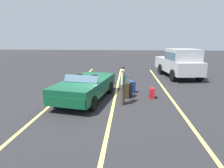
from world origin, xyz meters
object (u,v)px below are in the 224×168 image
suitcase_small_carryon (152,93)px  parked_pickup_truck_near (179,62)px  convertible_car (84,88)px  suitcase_medium_bright (131,87)px  suitcase_large_black (128,90)px  traveler_person (123,84)px

suitcase_small_carryon → parked_pickup_truck_near: parked_pickup_truck_near is taller
convertible_car → suitcase_medium_bright: size_ratio=5.30×
convertible_car → parked_pickup_truck_near: parked_pickup_truck_near is taller
suitcase_medium_bright → suitcase_small_carryon: (0.90, 0.97, -0.06)m
convertible_car → suitcase_large_black: (-0.64, 2.00, -0.22)m
suitcase_medium_bright → convertible_car: bearing=177.0°
traveler_person → suitcase_small_carryon: bearing=-136.4°
suitcase_small_carryon → traveler_person: bearing=37.5°
suitcase_large_black → suitcase_small_carryon: bearing=15.2°
traveler_person → parked_pickup_truck_near: parked_pickup_truck_near is taller
suitcase_medium_bright → parked_pickup_truck_near: bearing=13.9°
suitcase_large_black → parked_pickup_truck_near: size_ratio=0.19×
convertible_car → suitcase_small_carryon: 3.23m
traveler_person → suitcase_medium_bright: bearing=-93.9°
convertible_car → traveler_person: (0.38, 1.78, 0.34)m
convertible_car → parked_pickup_truck_near: size_ratio=0.84×
convertible_car → suitcase_small_carryon: size_ratio=8.76×
convertible_car → traveler_person: 1.85m
suitcase_small_carryon → traveler_person: size_ratio=0.30×
convertible_car → suitcase_medium_bright: convertible_car is taller
suitcase_medium_bright → traveler_person: 2.01m
convertible_car → parked_pickup_truck_near: bearing=145.9°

